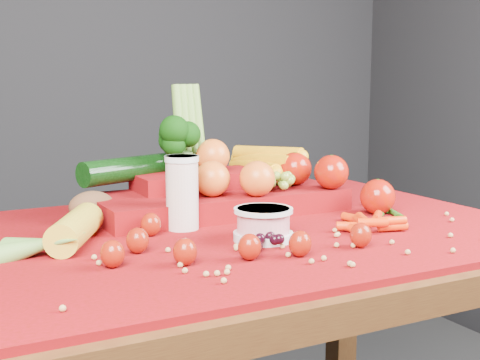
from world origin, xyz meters
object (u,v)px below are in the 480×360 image
produce_mound (226,183)px  yogurt_bowl (263,223)px  table (245,282)px  milk_glass (182,190)px

produce_mound → yogurt_bowl: bearing=-102.7°
table → produce_mound: bearing=75.7°
table → produce_mound: 0.23m
table → milk_glass: size_ratio=8.00×
milk_glass → yogurt_bowl: bearing=-58.2°
table → produce_mound: produce_mound is taller
produce_mound → milk_glass: bearing=-143.0°
table → yogurt_bowl: bearing=-100.2°
milk_glass → table: bearing=-22.8°
table → milk_glass: milk_glass is taller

